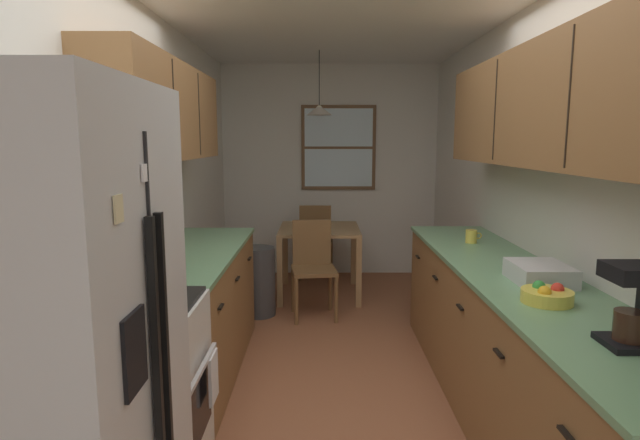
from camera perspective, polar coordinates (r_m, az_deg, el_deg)
name	(u,v)px	position (r m, az deg, el deg)	size (l,w,h in m)	color
ground_plane	(337,359)	(4.08, 1.84, -15.05)	(12.00, 12.00, 0.00)	#995B3D
wall_left	(152,192)	(3.95, -18.07, 2.91)	(0.10, 9.00, 2.55)	silver
wall_right	(524,192)	(4.03, 21.52, 2.84)	(0.10, 9.00, 2.55)	silver
wall_back	(331,171)	(6.40, 1.20, 5.42)	(4.40, 0.10, 2.55)	silver
ceiling_slab	(338,2)	(3.85, 2.04, 22.91)	(4.40, 9.00, 0.08)	white
refrigerator	(46,386)	(1.85, -27.98, -15.81)	(0.71, 0.79, 1.82)	silver
stove_range	(131,399)	(2.66, -20.14, -18.04)	(0.66, 0.66, 1.10)	white
microwave_over_range	(88,140)	(2.43, -24.15, 8.09)	(0.39, 0.62, 0.30)	white
counter_left	(196,313)	(3.79, -13.55, -9.92)	(0.64, 1.86, 0.90)	olive
upper_cabinets_left	(164,112)	(3.59, -16.77, 11.33)	(0.33, 1.94, 0.62)	olive
counter_right	(513,349)	(3.29, 20.51, -13.14)	(0.64, 3.27, 0.90)	olive
upper_cabinets_right	(558,105)	(3.08, 24.74, 11.44)	(0.33, 2.95, 0.67)	olive
dining_table	(321,238)	(5.50, 0.07, -2.02)	(0.84, 0.90, 0.73)	#A87F51
dining_chair_near	(314,264)	(4.89, -0.63, -4.82)	(0.45, 0.45, 0.90)	brown
dining_chair_far	(317,238)	(6.17, -0.34, -1.95)	(0.41, 0.41, 0.90)	brown
pendant_light	(321,110)	(5.42, 0.07, 12.04)	(0.26, 0.26, 0.65)	black
back_window	(340,148)	(6.32, 2.20, 7.96)	(0.90, 0.05, 1.01)	brown
trash_bin	(260,281)	(4.96, -6.65, -6.73)	(0.32, 0.32, 0.65)	#3F3F42
storage_canister	(162,259)	(3.00, -17.00, -4.17)	(0.12, 0.12, 0.19)	#265999
dish_towel	(215,377)	(2.70, -11.53, -16.60)	(0.02, 0.16, 0.24)	white
mug_by_coffeemaker	(473,236)	(3.97, 16.49, -1.75)	(0.12, 0.08, 0.10)	#E5CC4C
fruit_bowl	(548,295)	(2.65, 23.87, -7.57)	(0.23, 0.23, 0.09)	#E5D14C
dish_rack	(541,273)	(3.00, 23.21, -5.42)	(0.28, 0.34, 0.10)	silver
table_serving_bowl	(320,226)	(5.42, -0.03, -0.65)	(0.18, 0.18, 0.06)	#4C7299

